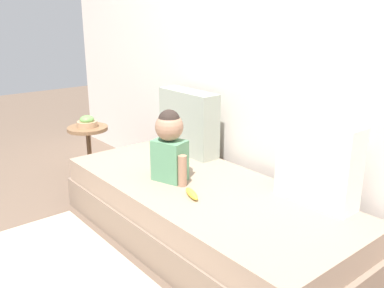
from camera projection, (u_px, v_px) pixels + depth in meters
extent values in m
plane|color=brown|center=(203.00, 240.00, 2.74)|extent=(12.00, 12.00, 0.00)
cube|color=silver|center=(271.00, 51.00, 2.74)|extent=(5.29, 0.10, 2.36)
cube|color=#826C5B|center=(203.00, 225.00, 2.71)|extent=(2.09, 0.90, 0.22)
cube|color=gray|center=(203.00, 198.00, 2.65)|extent=(2.03, 0.87, 0.16)
cube|color=#99A393|center=(188.00, 122.00, 3.19)|extent=(0.54, 0.16, 0.48)
cube|color=silver|center=(318.00, 162.00, 2.34)|extent=(0.47, 0.16, 0.48)
cube|color=#568E66|center=(170.00, 160.00, 2.69)|extent=(0.24, 0.20, 0.27)
sphere|color=#9E755B|center=(169.00, 127.00, 2.62)|extent=(0.18, 0.18, 0.18)
sphere|color=#2D231E|center=(169.00, 121.00, 2.61)|extent=(0.14, 0.14, 0.14)
cylinder|color=#9E755B|center=(158.00, 160.00, 2.79)|extent=(0.06, 0.06, 0.20)
cylinder|color=#9E755B|center=(182.00, 171.00, 2.60)|extent=(0.06, 0.06, 0.20)
ellipsoid|color=yellow|center=(192.00, 194.00, 2.47)|extent=(0.17, 0.10, 0.04)
cylinder|color=brown|center=(88.00, 128.00, 3.61)|extent=(0.35, 0.35, 0.03)
cylinder|color=brown|center=(90.00, 155.00, 3.69)|extent=(0.04, 0.04, 0.45)
cylinder|color=brown|center=(91.00, 177.00, 3.75)|extent=(0.19, 0.19, 0.02)
cylinder|color=tan|center=(87.00, 124.00, 3.60)|extent=(0.17, 0.17, 0.05)
ellipsoid|color=#669E4C|center=(87.00, 119.00, 3.59)|extent=(0.12, 0.12, 0.07)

